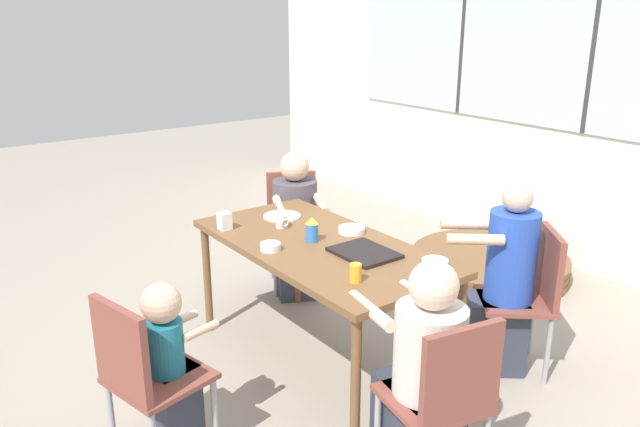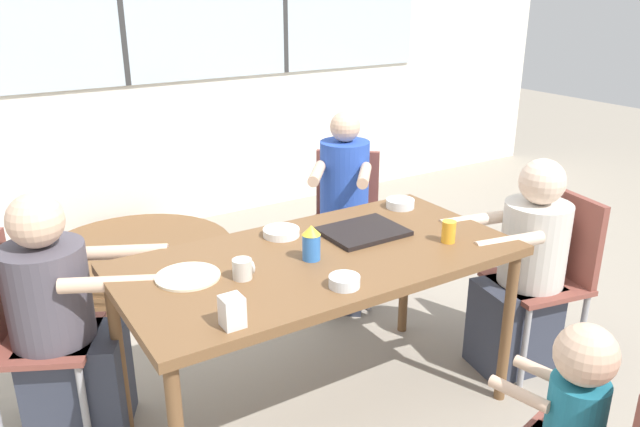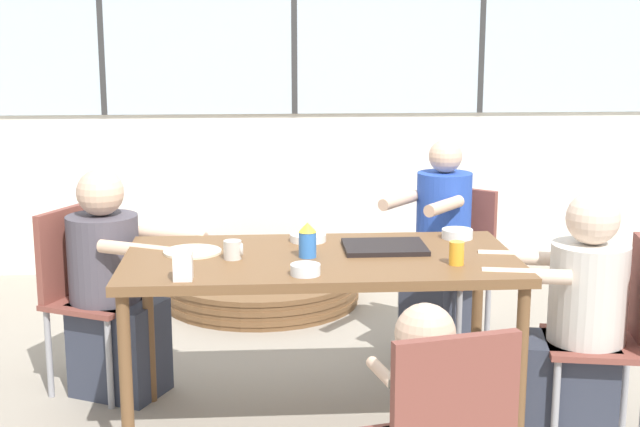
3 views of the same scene
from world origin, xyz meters
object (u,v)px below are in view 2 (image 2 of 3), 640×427
chair_for_man_blue_shirt (19,324)px  juice_glass (449,232)px  person_man_teal_shirt (524,278)px  bowl_cereal (344,281)px  milk_carton_small (232,312)px  bowl_white_shallow (400,203)px  sippy_cup (311,242)px  folded_table_stack (139,259)px  person_woman_green_shirt (343,220)px  chair_for_woman_green_shirt (346,211)px  chair_for_man_teal_shirt (553,265)px  bowl_fruit (281,232)px  person_man_blue_shirt (64,331)px  coffee_mug (243,269)px

chair_for_man_blue_shirt → juice_glass: same height
person_man_teal_shirt → bowl_cereal: bearing=105.4°
milk_carton_small → bowl_white_shallow: milk_carton_small is taller
sippy_cup → folded_table_stack: size_ratio=0.12×
chair_for_man_blue_shirt → sippy_cup: 1.23m
person_woman_green_shirt → chair_for_man_blue_shirt: bearing=48.2°
person_woman_green_shirt → bowl_white_shallow: 0.61m
chair_for_woman_green_shirt → sippy_cup: bearing=88.7°
chair_for_man_teal_shirt → person_woman_green_shirt: (-0.53, 1.05, 0.00)m
chair_for_man_blue_shirt → chair_for_man_teal_shirt: 2.43m
bowl_white_shallow → folded_table_stack: size_ratio=0.11×
chair_for_man_teal_shirt → bowl_white_shallow: (-0.57, 0.50, 0.28)m
milk_carton_small → bowl_fruit: 0.78m
person_woman_green_shirt → person_man_blue_shirt: (-1.62, -0.35, -0.05)m
sippy_cup → person_woman_green_shirt: bearing=49.0°
person_man_teal_shirt → milk_carton_small: bearing=105.5°
sippy_cup → bowl_fruit: 0.29m
person_woman_green_shirt → juice_glass: person_woman_green_shirt is taller
person_woman_green_shirt → bowl_white_shallow: (-0.04, -0.55, 0.27)m
chair_for_woman_green_shirt → bowl_white_shallow: bearing=117.7°
bowl_fruit → chair_for_man_blue_shirt: bearing=164.8°
chair_for_man_blue_shirt → milk_carton_small: (0.56, -0.88, 0.31)m
milk_carton_small → coffee_mug: bearing=58.9°
sippy_cup → folded_table_stack: sippy_cup is taller
chair_for_man_teal_shirt → bowl_white_shallow: bearing=59.1°
coffee_mug → milk_carton_small: (-0.18, -0.30, 0.01)m
chair_for_man_blue_shirt → chair_for_man_teal_shirt: (2.30, -0.78, 0.00)m
chair_for_man_teal_shirt → sippy_cup: (-1.26, 0.21, 0.33)m
juice_glass → bowl_cereal: (-0.61, -0.11, -0.03)m
bowl_cereal → bowl_fruit: bearing=85.8°
person_woman_green_shirt → folded_table_stack: 1.48m
chair_for_man_teal_shirt → milk_carton_small: bearing=104.0°
bowl_fruit → chair_for_man_teal_shirt: bearing=-21.7°
bowl_cereal → person_man_blue_shirt: bearing=138.7°
sippy_cup → chair_for_man_teal_shirt: bearing=-9.6°
bowl_cereal → folded_table_stack: size_ratio=0.09×
bowl_fruit → sippy_cup: bearing=-93.5°
chair_for_man_blue_shirt → coffee_mug: size_ratio=10.95×
person_man_teal_shirt → bowl_white_shallow: bearing=51.1°
sippy_cup → bowl_cereal: (-0.02, -0.27, -0.05)m
person_woman_green_shirt → sippy_cup: bearing=88.5°
person_man_blue_shirt → bowl_cereal: size_ratio=9.31×
chair_for_woman_green_shirt → bowl_fruit: chair_for_woman_green_shirt is taller
chair_for_woman_green_shirt → milk_carton_small: size_ratio=8.27×
person_woman_green_shirt → coffee_mug: bearing=78.8°
bowl_white_shallow → juice_glass: bearing=-102.9°
chair_for_man_teal_shirt → sippy_cup: 1.32m
juice_glass → bowl_cereal: bearing=-169.9°
chair_for_man_blue_shirt → chair_for_woman_green_shirt: bearing=128.6°
chair_for_woman_green_shirt → person_man_blue_shirt: person_man_blue_shirt is taller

